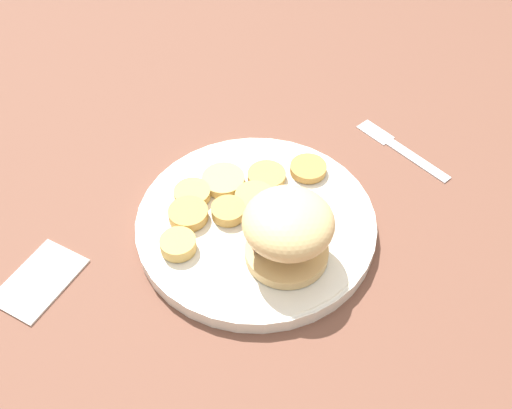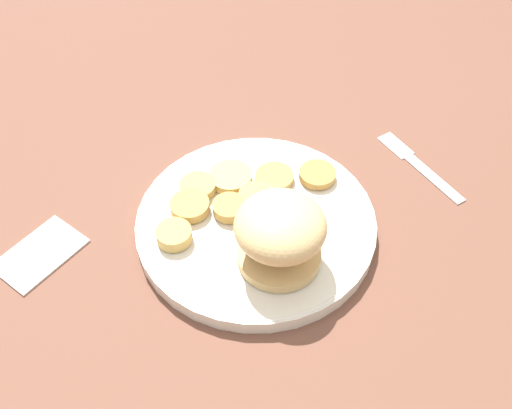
% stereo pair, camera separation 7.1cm
% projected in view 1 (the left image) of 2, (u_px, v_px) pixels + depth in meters
% --- Properties ---
extents(ground_plane, '(4.00, 4.00, 0.00)m').
position_uv_depth(ground_plane, '(256.00, 229.00, 0.75)').
color(ground_plane, brown).
extents(dinner_plate, '(0.29, 0.29, 0.02)m').
position_uv_depth(dinner_plate, '(256.00, 223.00, 0.74)').
color(dinner_plate, white).
rests_on(dinner_plate, ground_plane).
extents(sandwich, '(0.11, 0.10, 0.09)m').
position_uv_depth(sandwich, '(286.00, 229.00, 0.66)').
color(sandwich, tan).
rests_on(sandwich, dinner_plate).
extents(potato_round_0, '(0.04, 0.04, 0.01)m').
position_uv_depth(potato_round_0, '(228.00, 211.00, 0.73)').
color(potato_round_0, tan).
rests_on(potato_round_0, dinner_plate).
extents(potato_round_1, '(0.05, 0.05, 0.01)m').
position_uv_depth(potato_round_1, '(308.00, 169.00, 0.78)').
color(potato_round_1, '#BC8942').
rests_on(potato_round_1, dinner_plate).
extents(potato_round_2, '(0.04, 0.04, 0.02)m').
position_uv_depth(potato_round_2, '(178.00, 244.00, 0.69)').
color(potato_round_2, tan).
rests_on(potato_round_2, dinner_plate).
extents(potato_round_3, '(0.05, 0.05, 0.01)m').
position_uv_depth(potato_round_3, '(192.00, 194.00, 0.75)').
color(potato_round_3, tan).
rests_on(potato_round_3, dinner_plate).
extents(potato_round_4, '(0.05, 0.05, 0.01)m').
position_uv_depth(potato_round_4, '(188.00, 214.00, 0.73)').
color(potato_round_4, tan).
rests_on(potato_round_4, dinner_plate).
extents(potato_round_5, '(0.05, 0.05, 0.01)m').
position_uv_depth(potato_round_5, '(267.00, 176.00, 0.77)').
color(potato_round_5, tan).
rests_on(potato_round_5, dinner_plate).
extents(potato_round_6, '(0.05, 0.05, 0.01)m').
position_uv_depth(potato_round_6, '(252.00, 198.00, 0.74)').
color(potato_round_6, tan).
rests_on(potato_round_6, dinner_plate).
extents(potato_round_7, '(0.06, 0.06, 0.01)m').
position_uv_depth(potato_round_7, '(223.00, 180.00, 0.77)').
color(potato_round_7, '#DBB766').
rests_on(potato_round_7, dinner_plate).
extents(fork, '(0.13, 0.11, 0.00)m').
position_uv_depth(fork, '(401.00, 149.00, 0.84)').
color(fork, silver).
rests_on(fork, ground_plane).
extents(napkin, '(0.12, 0.11, 0.01)m').
position_uv_depth(napkin, '(39.00, 280.00, 0.69)').
color(napkin, white).
rests_on(napkin, ground_plane).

